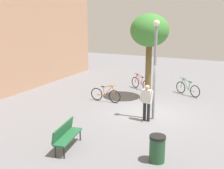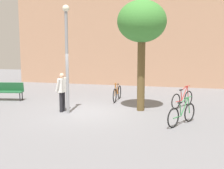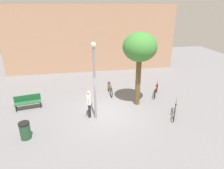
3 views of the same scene
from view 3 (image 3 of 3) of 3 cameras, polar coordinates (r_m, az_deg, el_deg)
The scene contains 10 objects.
ground_plane at distance 12.30m, azimuth -1.72°, elevation -8.19°, with size 36.00×36.00×0.00m, color slate.
building_facade at distance 20.00m, azimuth -5.94°, elevation 13.20°, with size 16.33×2.00×6.25m, color tan.
lamppost at distance 10.70m, azimuth -5.10°, elevation 2.56°, with size 0.28×0.28×4.45m.
person_by_lamppost at distance 11.53m, azimuth -6.64°, elevation -5.06°, with size 0.34×0.62×1.67m.
park_bench at distance 13.63m, azimuth -23.23°, elevation -4.33°, with size 1.66×0.75×0.92m.
plaza_tree at distance 12.16m, azimuth 8.04°, elevation 10.27°, with size 2.09×2.09×4.73m.
bicycle_orange at distance 14.61m, azimuth -0.56°, elevation -1.33°, with size 0.08×1.81×0.97m.
bicycle_green at distance 12.38m, azimuth 17.79°, elevation -7.09°, with size 0.96×1.58×0.97m.
bicycle_red at distance 14.76m, azimuth 12.63°, elevation -1.65°, with size 0.95×1.59×0.97m.
trash_bin at distance 10.84m, azimuth -23.86°, elevation -12.09°, with size 0.53×0.53×0.90m.
Camera 3 is at (-1.54, -10.49, 6.22)m, focal length 31.58 mm.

